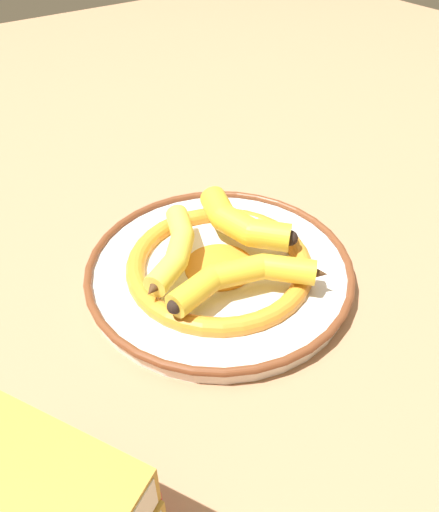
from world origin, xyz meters
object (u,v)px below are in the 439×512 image
(decorative_bowl, at_px, (219,268))
(banana_a, at_px, (244,276))
(banana_c, at_px, (239,221))
(banana_b, at_px, (175,250))

(decorative_bowl, height_order, banana_a, banana_a)
(banana_c, bearing_deg, banana_a, -45.41)
(banana_a, bearing_deg, decorative_bowl, -80.18)
(banana_a, relative_size, banana_b, 1.44)
(banana_b, bearing_deg, banana_c, -49.65)
(decorative_bowl, relative_size, banana_c, 2.08)
(decorative_bowl, height_order, banana_c, banana_c)
(decorative_bowl, relative_size, banana_a, 1.80)
(banana_a, height_order, banana_b, banana_a)
(banana_a, height_order, banana_c, banana_c)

